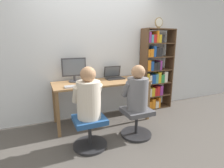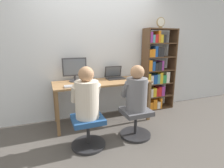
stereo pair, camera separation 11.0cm
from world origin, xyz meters
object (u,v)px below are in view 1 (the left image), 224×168
(office_chair_right, at_px, (136,121))
(person_at_laptop, at_px, (137,90))
(desktop_monitor, at_px, (74,70))
(person_at_monitor, at_px, (89,96))
(desk_clock, at_px, (159,23))
(keyboard, at_px, (79,86))
(laptop, at_px, (114,76))
(office_chair_left, at_px, (90,130))
(bookshelf, at_px, (155,72))

(office_chair_right, xyz_separation_m, person_at_laptop, (0.00, 0.00, 0.50))
(desktop_monitor, height_order, person_at_monitor, desktop_monitor)
(desktop_monitor, height_order, desk_clock, desk_clock)
(person_at_laptop, bearing_deg, keyboard, 147.13)
(laptop, distance_m, keyboard, 0.86)
(office_chair_left, relative_size, person_at_laptop, 0.71)
(person_at_laptop, xyz_separation_m, bookshelf, (0.97, 0.89, 0.08))
(office_chair_right, distance_m, bookshelf, 1.44)
(desktop_monitor, xyz_separation_m, person_at_monitor, (0.00, -0.90, -0.23))
(desktop_monitor, bearing_deg, desk_clock, -2.29)
(person_at_monitor, xyz_separation_m, bookshelf, (1.74, 0.89, 0.07))
(laptop, bearing_deg, office_chair_left, -130.85)
(laptop, distance_m, person_at_monitor, 1.17)
(person_at_monitor, height_order, desk_clock, desk_clock)
(bookshelf, relative_size, desk_clock, 8.34)
(keyboard, bearing_deg, office_chair_left, -88.66)
(laptop, relative_size, office_chair_left, 0.71)
(office_chair_left, distance_m, office_chair_right, 0.77)
(person_at_monitor, xyz_separation_m, person_at_laptop, (0.77, 0.01, -0.01))
(office_chair_left, relative_size, bookshelf, 0.28)
(office_chair_left, xyz_separation_m, desk_clock, (1.73, 0.84, 1.60))
(desktop_monitor, distance_m, bookshelf, 1.75)
(person_at_laptop, relative_size, bookshelf, 0.40)
(desktop_monitor, height_order, laptop, desktop_monitor)
(laptop, height_order, person_at_monitor, person_at_monitor)
(desktop_monitor, bearing_deg, laptop, -1.73)
(keyboard, height_order, person_at_monitor, person_at_monitor)
(desktop_monitor, height_order, office_chair_left, desktop_monitor)
(laptop, bearing_deg, keyboard, -154.61)
(keyboard, relative_size, bookshelf, 0.26)
(office_chair_left, distance_m, person_at_laptop, 0.92)
(office_chair_left, xyz_separation_m, person_at_laptop, (0.77, 0.01, 0.50))
(office_chair_right, height_order, bookshelf, bookshelf)
(person_at_laptop, distance_m, desk_clock, 1.68)
(person_at_monitor, bearing_deg, bookshelf, 27.19)
(office_chair_right, relative_size, desk_clock, 2.35)
(laptop, relative_size, desk_clock, 1.67)
(person_at_monitor, bearing_deg, person_at_laptop, 0.53)
(person_at_monitor, height_order, bookshelf, bookshelf)
(keyboard, bearing_deg, desk_clock, 10.51)
(person_at_monitor, relative_size, bookshelf, 0.41)
(person_at_laptop, bearing_deg, office_chair_right, -90.00)
(keyboard, height_order, bookshelf, bookshelf)
(keyboard, height_order, office_chair_right, keyboard)
(desktop_monitor, distance_m, office_chair_left, 1.17)
(desktop_monitor, bearing_deg, keyboard, -91.38)
(office_chair_left, height_order, office_chair_right, same)
(desktop_monitor, xyz_separation_m, office_chair_left, (0.00, -0.91, -0.74))
(office_chair_right, distance_m, desk_clock, 2.04)
(desk_clock, bearing_deg, desktop_monitor, 177.71)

